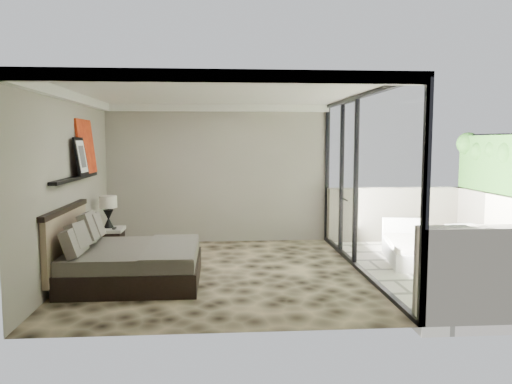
{
  "coord_description": "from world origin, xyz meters",
  "views": [
    {
      "loc": [
        0.01,
        -7.71,
        2.06
      ],
      "look_at": [
        0.61,
        0.4,
        1.23
      ],
      "focal_mm": 35.0,
      "sensor_mm": 36.0,
      "label": 1
    }
  ],
  "objects": [
    {
      "name": "ceiling",
      "position": [
        0.0,
        0.0,
        2.79
      ],
      "size": [
        4.5,
        5.0,
        0.02
      ],
      "primitive_type": "cube",
      "color": "silver",
      "rests_on": "back_wall"
    },
    {
      "name": "table_lamp",
      "position": [
        -1.97,
        1.3,
        0.89
      ],
      "size": [
        0.31,
        0.31,
        0.57
      ],
      "color": "black",
      "rests_on": "nightstand"
    },
    {
      "name": "bed",
      "position": [
        -1.34,
        -0.43,
        0.32
      ],
      "size": [
        1.94,
        1.89,
        1.07
      ],
      "color": "black",
      "rests_on": "floor"
    },
    {
      "name": "back_wall",
      "position": [
        0.0,
        2.49,
        1.4
      ],
      "size": [
        4.5,
        0.02,
        2.8
      ],
      "primitive_type": "cube",
      "color": "gray",
      "rests_on": "floor"
    },
    {
      "name": "picture_ledge",
      "position": [
        -2.18,
        0.1,
        1.5
      ],
      "size": [
        0.12,
        2.2,
        0.05
      ],
      "primitive_type": "cube",
      "color": "black",
      "rests_on": "left_wall"
    },
    {
      "name": "lounger",
      "position": [
        3.32,
        0.53,
        0.2
      ],
      "size": [
        1.11,
        1.76,
        0.64
      ],
      "rotation": [
        0.0,
        0.0,
        -0.19
      ],
      "color": "white",
      "rests_on": "terrace_slab"
    },
    {
      "name": "ottoman",
      "position": [
        4.45,
        0.83,
        0.27
      ],
      "size": [
        0.61,
        0.61,
        0.55
      ],
      "primitive_type": "cube",
      "rotation": [
        0.0,
        0.0,
        0.12
      ],
      "color": "white",
      "rests_on": "terrace_slab"
    },
    {
      "name": "glass_wall",
      "position": [
        2.25,
        0.0,
        1.4
      ],
      "size": [
        0.08,
        5.0,
        2.8
      ],
      "primitive_type": "cube",
      "color": "white",
      "rests_on": "floor"
    },
    {
      "name": "framed_print",
      "position": [
        -2.14,
        0.27,
        1.82
      ],
      "size": [
        0.11,
        0.5,
        0.6
      ],
      "primitive_type": "cube",
      "rotation": [
        0.0,
        -0.14,
        0.0
      ],
      "color": "black",
      "rests_on": "picture_ledge"
    },
    {
      "name": "abstract_canvas",
      "position": [
        -2.19,
        0.8,
        1.97
      ],
      "size": [
        0.13,
        0.9,
        0.9
      ],
      "primitive_type": "cube",
      "rotation": [
        0.0,
        -0.1,
        0.0
      ],
      "color": "red",
      "rests_on": "picture_ledge"
    },
    {
      "name": "nightstand",
      "position": [
        -1.97,
        1.26,
        0.26
      ],
      "size": [
        0.53,
        0.53,
        0.52
      ],
      "primitive_type": "cube",
      "rotation": [
        0.0,
        0.0,
        0.01
      ],
      "color": "black",
      "rests_on": "floor"
    },
    {
      "name": "terrace_slab",
      "position": [
        3.75,
        0.0,
        -0.06
      ],
      "size": [
        3.0,
        5.0,
        0.12
      ],
      "primitive_type": "cube",
      "color": "beige",
      "rests_on": "ground"
    },
    {
      "name": "left_wall",
      "position": [
        -2.24,
        0.0,
        1.4
      ],
      "size": [
        0.02,
        5.0,
        2.8
      ],
      "primitive_type": "cube",
      "color": "gray",
      "rests_on": "floor"
    },
    {
      "name": "floor",
      "position": [
        0.0,
        0.0,
        0.0
      ],
      "size": [
        5.0,
        5.0,
        0.0
      ],
      "primitive_type": "plane",
      "color": "black",
      "rests_on": "ground"
    }
  ]
}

